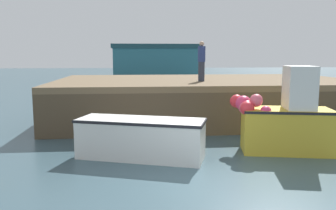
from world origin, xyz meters
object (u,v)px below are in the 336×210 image
Objects in this scene: fishing_boat_near_right at (285,120)px; rowboat at (329,134)px; fishing_boat_near_left at (141,137)px; dockworker at (202,61)px.

fishing_boat_near_right is 2.94m from rowboat.
fishing_boat_near_right is 1.57× the size of rowboat.
fishing_boat_near_right is at bearing 2.70° from fishing_boat_near_left.
dockworker is at bearing 139.76° from rowboat.
fishing_boat_near_left is 2.02× the size of rowboat.
fishing_boat_near_left is 4.64m from fishing_boat_near_right.
dockworker reaches higher than fishing_boat_near_right.
fishing_boat_near_right is at bearing -70.52° from dockworker.
fishing_boat_near_right is 1.75× the size of dockworker.
dockworker is at bearing 109.48° from fishing_boat_near_right.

